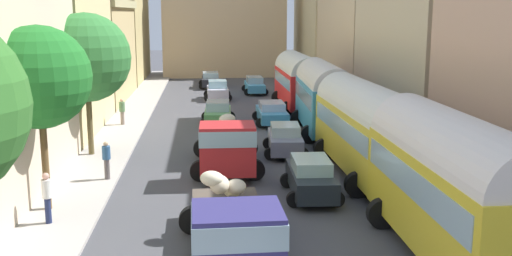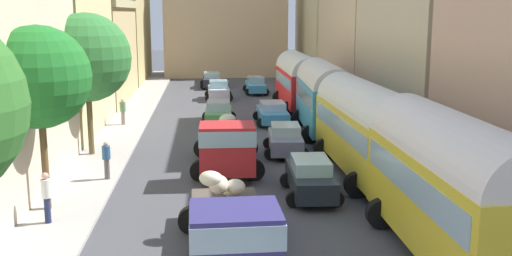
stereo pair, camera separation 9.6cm
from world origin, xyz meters
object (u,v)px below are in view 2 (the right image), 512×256
(parked_bus_1, at_px, (365,124))
(cargo_truck_0, at_px, (232,230))
(parked_bus_2, at_px, (324,94))
(car_0, at_px, (219,113))
(cargo_truck_1, at_px, (227,145))
(pedestrian_3, at_px, (123,111))
(car_2, at_px, (212,80))
(car_5, at_px, (272,113))
(car_1, at_px, (218,90))
(car_3, at_px, (310,177))
(car_4, at_px, (285,139))
(parked_bus_3, at_px, (300,79))
(pedestrian_2, at_px, (106,159))
(pedestrian_1, at_px, (46,195))
(parked_bus_0, at_px, (452,181))
(car_6, at_px, (256,85))

(parked_bus_1, relative_size, cargo_truck_0, 1.35)
(parked_bus_2, height_order, car_0, parked_bus_2)
(cargo_truck_1, xyz_separation_m, pedestrian_3, (-6.06, 11.32, -0.27))
(car_2, relative_size, pedestrian_3, 2.43)
(car_5, bearing_deg, car_1, 106.20)
(car_3, xyz_separation_m, car_4, (-0.04, 6.96, -0.01))
(parked_bus_3, distance_m, pedestrian_3, 13.38)
(parked_bus_1, relative_size, pedestrian_2, 5.56)
(car_0, height_order, pedestrian_3, pedestrian_3)
(pedestrian_3, bearing_deg, pedestrian_1, -90.32)
(parked_bus_2, bearing_deg, pedestrian_1, -130.36)
(car_2, bearing_deg, car_3, -84.25)
(parked_bus_1, xyz_separation_m, car_0, (-6.06, 12.55, -1.52))
(parked_bus_1, xyz_separation_m, pedestrian_1, (-12.11, -5.25, -1.19))
(cargo_truck_1, distance_m, car_4, 4.48)
(pedestrian_2, bearing_deg, car_4, 27.75)
(parked_bus_0, height_order, car_1, parked_bus_0)
(cargo_truck_1, height_order, car_3, cargo_truck_1)
(cargo_truck_0, bearing_deg, cargo_truck_1, 88.73)
(car_4, distance_m, pedestrian_2, 9.16)
(car_3, distance_m, pedestrian_1, 9.57)
(cargo_truck_0, xyz_separation_m, car_0, (0.12, 21.77, -0.48))
(parked_bus_3, xyz_separation_m, cargo_truck_1, (-5.95, -17.08, -0.97))
(car_0, height_order, car_3, car_3)
(parked_bus_3, distance_m, car_6, 9.28)
(car_0, height_order, car_5, car_0)
(parked_bus_1, distance_m, parked_bus_3, 18.00)
(cargo_truck_0, height_order, car_6, cargo_truck_0)
(car_0, bearing_deg, car_2, 90.72)
(car_1, xyz_separation_m, car_5, (3.20, -11.01, -0.06))
(car_4, bearing_deg, car_5, 88.04)
(parked_bus_3, distance_m, car_5, 6.37)
(car_1, xyz_separation_m, pedestrian_2, (-5.19, -23.51, 0.22))
(pedestrian_2, bearing_deg, parked_bus_3, 58.69)
(car_0, xyz_separation_m, car_5, (3.44, -0.15, -0.03))
(car_4, height_order, car_6, car_4)
(car_1, bearing_deg, car_6, 45.50)
(car_5, xyz_separation_m, pedestrian_1, (-9.49, -17.65, 0.36))
(cargo_truck_1, xyz_separation_m, pedestrian_2, (-5.06, -1.02, -0.27))
(parked_bus_2, distance_m, car_6, 18.06)
(car_0, xyz_separation_m, car_2, (-0.24, 18.69, -0.00))
(parked_bus_2, distance_m, car_2, 23.17)
(parked_bus_1, distance_m, parked_bus_2, 9.00)
(car_3, distance_m, pedestrian_2, 8.58)
(car_2, xyz_separation_m, pedestrian_3, (-5.72, -19.00, 0.26))
(parked_bus_2, height_order, pedestrian_1, parked_bus_2)
(parked_bus_1, bearing_deg, car_0, 115.77)
(parked_bus_3, relative_size, cargo_truck_1, 1.25)
(parked_bus_0, height_order, pedestrian_2, parked_bus_0)
(pedestrian_2, bearing_deg, pedestrian_1, -102.07)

